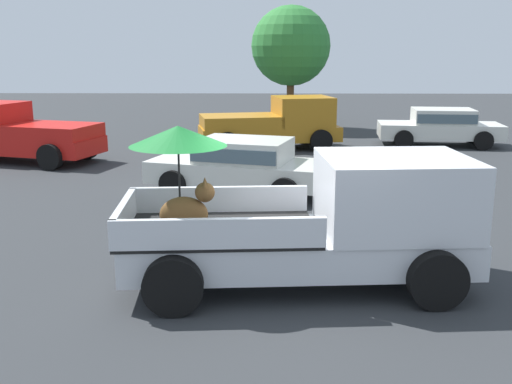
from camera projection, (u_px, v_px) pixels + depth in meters
name	position (u px, v px, depth m)	size (l,w,h in m)	color
ground_plane	(297.00, 283.00, 8.93)	(80.00, 80.00, 0.00)	#2D3033
pickup_truck_main	(325.00, 219.00, 8.72)	(5.17, 2.54, 2.38)	black
pickup_truck_red	(17.00, 133.00, 18.53)	(5.11, 3.16, 1.80)	black
pickup_truck_far	(275.00, 124.00, 20.90)	(5.07, 2.93, 1.80)	black
parked_sedan_near	(242.00, 163.00, 14.33)	(4.62, 2.91, 1.33)	black
parked_sedan_far	(441.00, 125.00, 21.61)	(4.45, 2.31, 1.33)	black
tree_by_lot	(291.00, 46.00, 25.71)	(3.40, 3.40, 5.26)	brown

